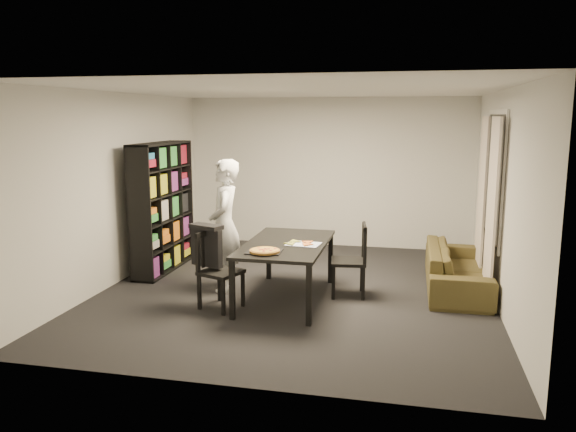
% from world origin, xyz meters
% --- Properties ---
extents(room, '(5.01, 5.51, 2.61)m').
position_xyz_m(room, '(0.00, 0.00, 1.30)').
color(room, black).
rests_on(room, ground).
extents(window_pane, '(0.02, 1.40, 1.60)m').
position_xyz_m(window_pane, '(2.48, 0.60, 1.50)').
color(window_pane, black).
rests_on(window_pane, room).
extents(window_frame, '(0.03, 1.52, 1.72)m').
position_xyz_m(window_frame, '(2.48, 0.60, 1.50)').
color(window_frame, white).
rests_on(window_frame, room).
extents(curtain_left, '(0.03, 0.70, 2.25)m').
position_xyz_m(curtain_left, '(2.40, 0.08, 1.15)').
color(curtain_left, beige).
rests_on(curtain_left, room).
extents(curtain_right, '(0.03, 0.70, 2.25)m').
position_xyz_m(curtain_right, '(2.40, 1.12, 1.15)').
color(curtain_right, beige).
rests_on(curtain_right, room).
extents(bookshelf, '(0.35, 1.50, 1.90)m').
position_xyz_m(bookshelf, '(-2.16, 0.60, 0.95)').
color(bookshelf, black).
rests_on(bookshelf, room).
extents(dining_table, '(0.98, 1.76, 0.73)m').
position_xyz_m(dining_table, '(-0.05, -0.38, 0.67)').
color(dining_table, black).
rests_on(dining_table, room).
extents(chair_left, '(0.56, 0.56, 0.93)m').
position_xyz_m(chair_left, '(-0.83, -0.83, 0.53)').
color(chair_left, black).
rests_on(chair_left, room).
extents(chair_right, '(0.49, 0.49, 0.93)m').
position_xyz_m(chair_right, '(0.78, -0.04, 0.53)').
color(chair_right, black).
rests_on(chair_right, room).
extents(draped_jacket, '(0.45, 0.31, 0.51)m').
position_xyz_m(draped_jacket, '(-0.95, -0.79, 0.77)').
color(draped_jacket, black).
rests_on(draped_jacket, chair_left).
extents(person, '(0.57, 0.72, 1.73)m').
position_xyz_m(person, '(-0.93, -0.15, 0.87)').
color(person, silver).
rests_on(person, room).
extents(baking_tray, '(0.42, 0.34, 0.01)m').
position_xyz_m(baking_tray, '(-0.20, -0.92, 0.74)').
color(baking_tray, black).
rests_on(baking_tray, dining_table).
extents(pepperoni_pizza, '(0.35, 0.35, 0.03)m').
position_xyz_m(pepperoni_pizza, '(-0.18, -0.96, 0.76)').
color(pepperoni_pizza, olive).
rests_on(pepperoni_pizza, dining_table).
extents(kitchen_towel, '(0.43, 0.34, 0.01)m').
position_xyz_m(kitchen_towel, '(0.17, -0.44, 0.74)').
color(kitchen_towel, white).
rests_on(kitchen_towel, dining_table).
extents(pizza_slices, '(0.45, 0.41, 0.01)m').
position_xyz_m(pizza_slices, '(0.12, -0.43, 0.75)').
color(pizza_slices, gold).
rests_on(pizza_slices, dining_table).
extents(sofa, '(0.77, 1.97, 0.57)m').
position_xyz_m(sofa, '(2.07, 0.51, 0.29)').
color(sofa, '#383216').
rests_on(sofa, room).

